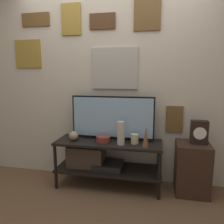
{
  "coord_description": "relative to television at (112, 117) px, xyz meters",
  "views": [
    {
      "loc": [
        0.56,
        -2.3,
        1.41
      ],
      "look_at": [
        0.05,
        0.27,
        0.97
      ],
      "focal_mm": 35.0,
      "sensor_mm": 36.0,
      "label": 1
    }
  ],
  "objects": [
    {
      "name": "media_console",
      "position": [
        -0.15,
        -0.1,
        -0.51
      ],
      "size": [
        1.32,
        0.46,
        0.59
      ],
      "color": "black",
      "rests_on": "ground_plane"
    },
    {
      "name": "candle_jar",
      "position": [
        0.3,
        -0.13,
        -0.23
      ],
      "size": [
        0.09,
        0.09,
        0.12
      ],
      "color": "beige",
      "rests_on": "media_console"
    },
    {
      "name": "vase_slim_bronze",
      "position": [
        0.43,
        -0.23,
        -0.17
      ],
      "size": [
        0.07,
        0.07,
        0.24
      ],
      "color": "brown",
      "rests_on": "media_console"
    },
    {
      "name": "vase_tall_ceramic",
      "position": [
        0.14,
        -0.2,
        -0.15
      ],
      "size": [
        0.09,
        0.09,
        0.28
      ],
      "color": "beige",
      "rests_on": "media_console"
    },
    {
      "name": "vase_wide_bowl",
      "position": [
        -0.09,
        -0.13,
        -0.25
      ],
      "size": [
        0.18,
        0.18,
        0.07
      ],
      "color": "brown",
      "rests_on": "media_console"
    },
    {
      "name": "vase_round_glass",
      "position": [
        -0.47,
        -0.14,
        -0.23
      ],
      "size": [
        0.12,
        0.12,
        0.12
      ],
      "color": "tan",
      "rests_on": "media_console"
    },
    {
      "name": "television",
      "position": [
        0.0,
        0.0,
        0.0
      ],
      "size": [
        1.06,
        0.05,
        0.56
      ],
      "color": "black",
      "rests_on": "media_console"
    },
    {
      "name": "side_table",
      "position": [
        0.99,
        -0.06,
        -0.57
      ],
      "size": [
        0.39,
        0.38,
        0.62
      ],
      "color": "#382319",
      "rests_on": "ground_plane"
    },
    {
      "name": "wall_back",
      "position": [
        -0.04,
        0.18,
        0.48
      ],
      "size": [
        6.4,
        0.08,
        2.7
      ],
      "color": "beige",
      "rests_on": "ground_plane"
    },
    {
      "name": "ground_plane",
      "position": [
        -0.03,
        -0.37,
        -0.88
      ],
      "size": [
        12.0,
        12.0,
        0.0
      ],
      "primitive_type": "plane",
      "color": "brown"
    },
    {
      "name": "mantel_clock",
      "position": [
        1.04,
        -0.06,
        -0.13
      ],
      "size": [
        0.19,
        0.11,
        0.28
      ],
      "color": "black",
      "rests_on": "side_table"
    }
  ]
}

